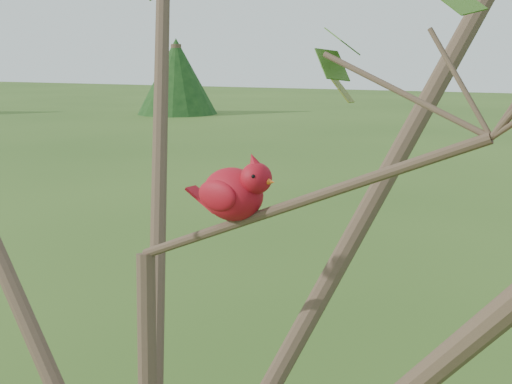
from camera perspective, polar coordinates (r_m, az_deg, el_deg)
crabapple_tree at (r=1.15m, az=-9.21°, el=1.27°), size 2.35×2.05×2.95m
cardinal at (r=1.20m, az=-1.65°, el=0.01°), size 0.19×0.11×0.13m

